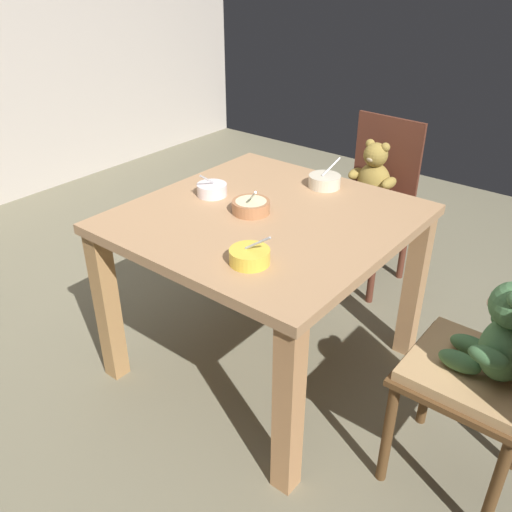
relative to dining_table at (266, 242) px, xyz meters
name	(u,v)px	position (x,y,z in m)	size (l,w,h in m)	color
ground_plane	(265,364)	(0.00, 0.00, -0.62)	(5.20, 5.20, 0.04)	#746E57
dining_table	(266,242)	(0.00, 0.00, 0.00)	(1.03, 1.01, 0.72)	tan
teddy_chair_near_front	(493,360)	(-0.07, -0.92, -0.07)	(0.39, 0.41, 0.88)	#56381D
teddy_chair_near_right	(372,188)	(0.94, 0.03, -0.08)	(0.40, 0.43, 0.87)	#572B1E
porridge_bowl_yellow_near_left	(250,256)	(-0.33, -0.19, 0.15)	(0.13, 0.14, 0.12)	yellow
porridge_bowl_white_far_center	(212,189)	(0.01, 0.29, 0.15)	(0.13, 0.12, 0.11)	white
porridge_bowl_cream_near_right	(325,181)	(0.37, -0.03, 0.15)	(0.14, 0.14, 0.12)	beige
porridge_bowl_terracotta_center	(251,206)	(-0.02, 0.06, 0.14)	(0.15, 0.15, 0.12)	#B5764D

